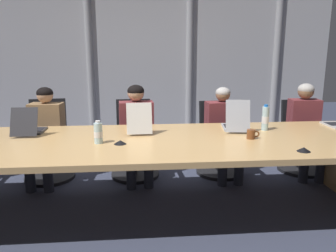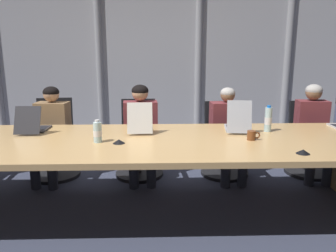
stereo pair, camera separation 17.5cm
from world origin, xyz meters
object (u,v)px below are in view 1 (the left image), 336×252
object	(u,v)px
laptop_left_mid	(29,128)
person_right_end	(306,124)
water_bottle_secondary	(265,118)
office_chair_center	(135,148)
laptop_right_mid	(235,124)
person_right_mid	(224,128)
laptop_center	(139,125)
person_center	(137,127)
conference_mic_left_side	(304,149)
conference_mic_middle	(120,142)
office_chair_right_mid	(219,146)
water_bottle_primary	(98,133)
coffee_mug_near	(251,134)
person_left_mid	(45,130)
office_chair_left_mid	(49,149)
office_chair_right_end	(301,144)

from	to	relation	value
laptop_left_mid	person_right_end	xyz separation A→B (m)	(3.16, 0.57, -0.14)
laptop_left_mid	water_bottle_secondary	bearing A→B (deg)	-92.42
office_chair_center	laptop_right_mid	bearing A→B (deg)	51.77
laptop_left_mid	person_right_end	size ratio (longest dim) A/B	0.37
office_chair_center	person_right_mid	bearing A→B (deg)	79.02
laptop_center	person_center	size ratio (longest dim) A/B	0.39
person_center	person_right_end	xyz separation A→B (m)	(2.10, -0.01, -0.01)
conference_mic_left_side	conference_mic_middle	distance (m)	1.54
person_right_end	person_right_mid	bearing A→B (deg)	-84.97
office_chair_right_mid	person_right_mid	world-z (taller)	person_right_mid
person_right_mid	conference_mic_middle	world-z (taller)	person_right_mid
person_center	water_bottle_primary	bearing A→B (deg)	-23.09
office_chair_right_mid	person_right_end	size ratio (longest dim) A/B	0.79
laptop_center	coffee_mug_near	xyz separation A→B (m)	(1.04, -0.39, -0.02)
person_center	coffee_mug_near	distance (m)	1.45
office_chair_right_mid	person_left_mid	xyz separation A→B (m)	(-2.12, -0.16, 0.30)
person_center	water_bottle_secondary	bearing A→B (deg)	59.28
office_chair_left_mid	coffee_mug_near	world-z (taller)	office_chair_left_mid
laptop_left_mid	water_bottle_secondary	distance (m)	2.38
person_right_mid	office_chair_left_mid	bearing A→B (deg)	-98.59
conference_mic_middle	conference_mic_left_side	bearing A→B (deg)	-13.23
person_right_mid	water_bottle_primary	size ratio (longest dim) A/B	5.44
office_chair_center	office_chair_right_mid	size ratio (longest dim) A/B	1.04
office_chair_right_mid	coffee_mug_near	world-z (taller)	office_chair_right_mid
office_chair_right_mid	office_chair_right_end	distance (m)	1.10
office_chair_right_mid	person_left_mid	world-z (taller)	person_left_mid
person_right_mid	coffee_mug_near	world-z (taller)	person_right_mid
person_left_mid	conference_mic_middle	world-z (taller)	person_left_mid
water_bottle_secondary	coffee_mug_near	xyz separation A→B (m)	(-0.25, -0.32, -0.08)
laptop_center	person_center	distance (m)	0.60
person_left_mid	laptop_center	bearing A→B (deg)	67.36
water_bottle_primary	person_left_mid	bearing A→B (deg)	126.47
coffee_mug_near	conference_mic_left_side	xyz separation A→B (m)	(0.29, -0.43, -0.03)
conference_mic_middle	laptop_right_mid	bearing A→B (deg)	21.02
office_chair_center	person_center	world-z (taller)	person_center
office_chair_left_mid	conference_mic_left_side	distance (m)	2.93
person_right_end	water_bottle_primary	bearing A→B (deg)	-62.72
person_center	water_bottle_primary	distance (m)	1.07
person_center	office_chair_right_end	bearing A→B (deg)	89.40
laptop_left_mid	laptop_center	xyz separation A→B (m)	(1.08, -0.00, 0.01)
laptop_right_mid	office_chair_right_mid	size ratio (longest dim) A/B	0.50
laptop_left_mid	coffee_mug_near	xyz separation A→B (m)	(2.12, -0.39, -0.01)
person_right_mid	water_bottle_secondary	bearing A→B (deg)	17.81
person_center	person_right_mid	size ratio (longest dim) A/B	1.03
person_right_end	office_chair_center	bearing A→B (deg)	-89.32
office_chair_left_mid	office_chair_right_end	world-z (taller)	office_chair_left_mid
laptop_center	person_right_mid	distance (m)	1.20
laptop_right_mid	person_center	bearing A→B (deg)	67.11
office_chair_right_mid	person_left_mid	distance (m)	2.14
laptop_left_mid	person_right_end	bearing A→B (deg)	-80.52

